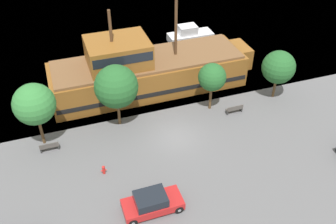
{
  "coord_description": "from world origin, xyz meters",
  "views": [
    {
      "loc": [
        -8.55,
        -22.79,
        21.07
      ],
      "look_at": [
        0.02,
        2.0,
        1.2
      ],
      "focal_mm": 40.0,
      "sensor_mm": 36.0,
      "label": 1
    }
  ],
  "objects_px": {
    "moored_boat_dockside": "(190,35)",
    "fire_hydrant": "(104,169)",
    "bench_promenade_west": "(49,147)",
    "pirate_ship": "(145,70)",
    "parked_car_curb_front": "(152,203)",
    "bench_promenade_east": "(235,109)"
  },
  "relations": [
    {
      "from": "moored_boat_dockside",
      "to": "fire_hydrant",
      "type": "relative_size",
      "value": 7.23
    },
    {
      "from": "pirate_ship",
      "to": "fire_hydrant",
      "type": "distance_m",
      "value": 12.26
    },
    {
      "from": "parked_car_curb_front",
      "to": "bench_promenade_east",
      "type": "distance_m",
      "value": 13.25
    },
    {
      "from": "moored_boat_dockside",
      "to": "fire_hydrant",
      "type": "distance_m",
      "value": 23.88
    },
    {
      "from": "pirate_ship",
      "to": "parked_car_curb_front",
      "type": "xyz_separation_m",
      "value": [
        -3.92,
        -14.8,
        -1.4
      ]
    },
    {
      "from": "bench_promenade_west",
      "to": "fire_hydrant",
      "type": "bearing_deg",
      "value": -47.06
    },
    {
      "from": "pirate_ship",
      "to": "bench_promenade_east",
      "type": "distance_m",
      "value": 9.52
    },
    {
      "from": "parked_car_curb_front",
      "to": "bench_promenade_west",
      "type": "distance_m",
      "value": 10.45
    },
    {
      "from": "bench_promenade_east",
      "to": "parked_car_curb_front",
      "type": "bearing_deg",
      "value": -142.28
    },
    {
      "from": "pirate_ship",
      "to": "fire_hydrant",
      "type": "xyz_separation_m",
      "value": [
        -6.39,
        -10.32,
        -1.7
      ]
    },
    {
      "from": "bench_promenade_east",
      "to": "fire_hydrant",
      "type": "bearing_deg",
      "value": -164.37
    },
    {
      "from": "bench_promenade_east",
      "to": "pirate_ship",
      "type": "bearing_deg",
      "value": 134.4
    },
    {
      "from": "parked_car_curb_front",
      "to": "bench_promenade_east",
      "type": "bearing_deg",
      "value": 37.72
    },
    {
      "from": "pirate_ship",
      "to": "bench_promenade_east",
      "type": "height_order",
      "value": "pirate_ship"
    },
    {
      "from": "moored_boat_dockside",
      "to": "parked_car_curb_front",
      "type": "height_order",
      "value": "moored_boat_dockside"
    },
    {
      "from": "pirate_ship",
      "to": "bench_promenade_east",
      "type": "bearing_deg",
      "value": -45.6
    },
    {
      "from": "moored_boat_dockside",
      "to": "bench_promenade_west",
      "type": "distance_m",
      "value": 23.6
    },
    {
      "from": "parked_car_curb_front",
      "to": "fire_hydrant",
      "type": "xyz_separation_m",
      "value": [
        -2.47,
        4.48,
        -0.31
      ]
    },
    {
      "from": "pirate_ship",
      "to": "bench_promenade_west",
      "type": "relative_size",
      "value": 13.33
    },
    {
      "from": "pirate_ship",
      "to": "moored_boat_dockside",
      "type": "bearing_deg",
      "value": 46.49
    },
    {
      "from": "bench_promenade_west",
      "to": "moored_boat_dockside",
      "type": "bearing_deg",
      "value": 39.36
    },
    {
      "from": "parked_car_curb_front",
      "to": "bench_promenade_west",
      "type": "bearing_deg",
      "value": 126.11
    }
  ]
}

